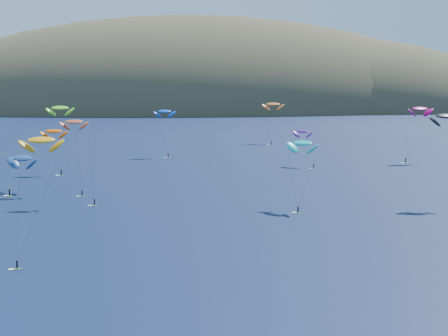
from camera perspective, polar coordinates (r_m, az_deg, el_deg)
ground at (r=85.97m, az=-5.89°, el=-13.99°), size 2800.00×2800.00×0.00m
island at (r=644.33m, az=-1.09°, el=4.58°), size 730.00×300.00×210.00m
kitesurfer_1 at (r=216.46m, az=-15.30°, el=3.26°), size 8.86×7.06×16.72m
kitesurfer_2 at (r=116.27m, az=-16.36°, el=2.46°), size 7.91×10.69×23.42m
kitesurfer_3 at (r=183.33m, az=-14.76°, el=5.32°), size 11.37×12.12×25.78m
kitesurfer_4 at (r=255.68m, az=-5.46°, el=5.18°), size 8.79×7.47×20.74m
kitesurfer_5 at (r=156.32m, az=7.19°, el=2.27°), size 8.91×12.60×18.51m
kitesurfer_6 at (r=230.32m, az=7.22°, el=3.34°), size 8.30×13.48×14.70m
kitesurfer_7 at (r=168.87m, az=19.70°, el=4.49°), size 9.11×13.18×25.06m
kitesurfer_8 at (r=250.29m, az=17.50°, el=5.19°), size 12.60×7.81×23.03m
kitesurfer_9 at (r=165.06m, az=-13.55°, el=4.11°), size 9.53×7.27×22.95m
kitesurfer_10 at (r=186.91m, az=-17.99°, el=0.86°), size 11.30×13.80×12.29m
kitesurfer_11 at (r=307.50m, az=4.52°, el=5.84°), size 11.05×14.27×21.78m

